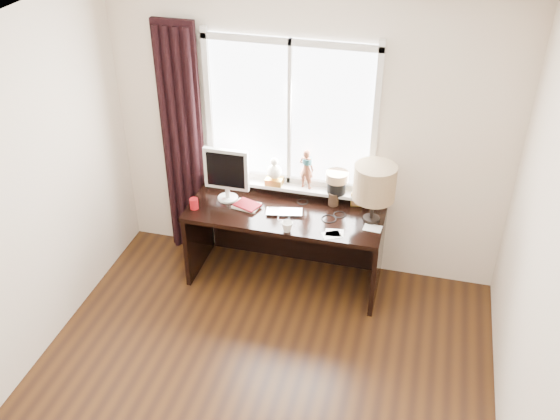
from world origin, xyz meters
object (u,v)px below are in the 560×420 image
(desk, at_px, (288,228))
(mug, at_px, (287,226))
(monitor, at_px, (226,172))
(table_lamp, at_px, (375,183))
(laptop, at_px, (285,212))
(red_cup, at_px, (194,204))

(desk, bearing_deg, mug, -77.29)
(monitor, bearing_deg, table_lamp, -1.14)
(laptop, xyz_separation_m, red_cup, (-0.78, -0.12, 0.04))
(laptop, bearing_deg, desk, 80.01)
(red_cup, height_order, monitor, monitor)
(laptop, height_order, desk, laptop)
(mug, relative_size, monitor, 0.19)
(laptop, bearing_deg, monitor, 157.78)
(mug, relative_size, desk, 0.06)
(laptop, relative_size, red_cup, 3.19)
(monitor, relative_size, table_lamp, 0.94)
(laptop, relative_size, table_lamp, 0.59)
(mug, height_order, desk, mug)
(monitor, bearing_deg, red_cup, -135.67)
(desk, bearing_deg, red_cup, -161.34)
(mug, distance_m, desk, 0.50)
(table_lamp, bearing_deg, desk, 175.14)
(table_lamp, bearing_deg, monitor, 178.86)
(laptop, relative_size, mug, 3.29)
(laptop, xyz_separation_m, table_lamp, (0.73, 0.08, 0.35))
(red_cup, height_order, table_lamp, table_lamp)
(laptop, height_order, monitor, monitor)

